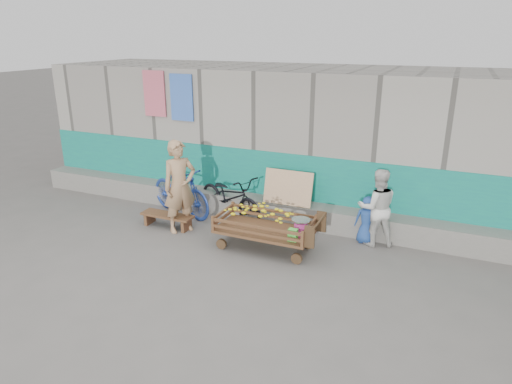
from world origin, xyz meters
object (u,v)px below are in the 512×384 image
at_px(vendor_man, 180,187).
at_px(woman, 377,208).
at_px(child, 367,220).
at_px(bicycle_dark, 230,197).
at_px(bicycle_blue, 180,191).
at_px(banana_cart, 263,221).
at_px(bench, 168,218).

bearing_deg(vendor_man, woman, -41.31).
bearing_deg(child, bicycle_dark, -11.91).
bearing_deg(bicycle_dark, bicycle_blue, 123.82).
bearing_deg(banana_cart, vendor_man, 176.49).
bearing_deg(woman, vendor_man, -7.51).
distance_m(bench, bicycle_blue, 0.78).
distance_m(woman, bicycle_blue, 4.09).
distance_m(bench, child, 3.91).
bearing_deg(vendor_man, bench, 120.10).
height_order(woman, bicycle_blue, woman).
height_order(vendor_man, bicycle_blue, vendor_man).
relative_size(vendor_man, bicycle_blue, 1.01).
relative_size(banana_cart, child, 2.09).
xyz_separation_m(banana_cart, woman, (1.82, 1.00, 0.18)).
bearing_deg(bicycle_dark, banana_cart, -107.83).
xyz_separation_m(vendor_man, woman, (3.61, 0.89, -0.19)).
bearing_deg(bicycle_blue, vendor_man, -128.23).
relative_size(child, bicycle_blue, 0.50).
height_order(vendor_man, child, vendor_man).
relative_size(bench, bicycle_dark, 0.59).
relative_size(vendor_man, woman, 1.26).
bearing_deg(bench, banana_cart, -3.72).
distance_m(child, bicycle_blue, 3.93).
height_order(bench, woman, woman).
bearing_deg(bicycle_blue, bicycle_dark, -60.99).
relative_size(vendor_man, child, 2.02).
bearing_deg(banana_cart, bicycle_blue, 159.81).
bearing_deg(child, bench, 1.46).
bearing_deg(bicycle_dark, child, -67.12).
relative_size(woman, child, 1.61).
bearing_deg(child, vendor_man, 3.19).
distance_m(child, bicycle_dark, 2.84).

